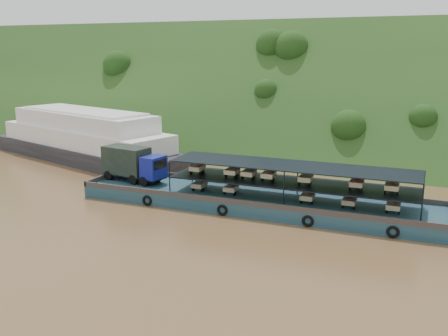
% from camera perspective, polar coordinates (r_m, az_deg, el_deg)
% --- Properties ---
extents(ground, '(160.00, 160.00, 0.00)m').
position_cam_1_polar(ground, '(48.38, 0.84, -4.65)').
color(ground, brown).
rests_on(ground, ground).
extents(hillside, '(140.00, 39.60, 39.60)m').
position_cam_1_polar(hillside, '(81.98, 10.13, 2.58)').
color(hillside, '#1E3C15').
rests_on(hillside, ground).
extents(cargo_barge, '(35.05, 7.18, 4.85)m').
position_cam_1_polar(cargo_barge, '(48.95, 1.90, -2.96)').
color(cargo_barge, '#143546').
rests_on(cargo_barge, ground).
extents(passenger_ferry, '(35.37, 18.43, 6.96)m').
position_cam_1_polar(passenger_ferry, '(72.44, -15.64, 3.33)').
color(passenger_ferry, black).
rests_on(passenger_ferry, ground).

